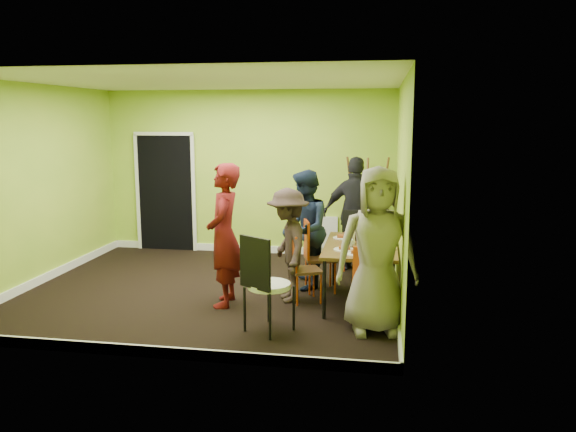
{
  "coord_description": "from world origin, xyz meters",
  "views": [
    {
      "loc": [
        2.24,
        -7.15,
        2.32
      ],
      "look_at": [
        1.06,
        0.0,
        1.06
      ],
      "focal_mm": 35.0,
      "sensor_mm": 36.0,
      "label": 1
    }
  ],
  "objects_px": {
    "chair_left_near": "(300,264)",
    "person_standing": "(224,235)",
    "orange_bottle": "(354,237)",
    "person_back_end": "(356,214)",
    "chair_back_end": "(355,229)",
    "chair_front_end": "(368,280)",
    "chair_left_far": "(315,252)",
    "blue_bottle": "(373,241)",
    "thermos": "(352,235)",
    "dining_table": "(361,249)",
    "person_left_far": "(304,230)",
    "chair_bentwood": "(264,279)",
    "person_left_near": "(288,245)",
    "person_front_end": "(377,251)",
    "easel": "(367,210)"
  },
  "relations": [
    {
      "from": "person_left_far",
      "to": "chair_front_end",
      "type": "bearing_deg",
      "value": 28.19
    },
    {
      "from": "chair_left_far",
      "to": "chair_left_near",
      "type": "bearing_deg",
      "value": -30.29
    },
    {
      "from": "chair_back_end",
      "to": "orange_bottle",
      "type": "relative_size",
      "value": 10.87
    },
    {
      "from": "chair_back_end",
      "to": "chair_front_end",
      "type": "xyz_separation_m",
      "value": [
        0.25,
        -2.16,
        -0.15
      ]
    },
    {
      "from": "chair_bentwood",
      "to": "easel",
      "type": "bearing_deg",
      "value": 105.49
    },
    {
      "from": "dining_table",
      "to": "orange_bottle",
      "type": "xyz_separation_m",
      "value": [
        -0.1,
        0.25,
        0.1
      ]
    },
    {
      "from": "dining_table",
      "to": "chair_bentwood",
      "type": "relative_size",
      "value": 1.37
    },
    {
      "from": "person_left_far",
      "to": "person_back_end",
      "type": "height_order",
      "value": "person_back_end"
    },
    {
      "from": "chair_left_far",
      "to": "person_back_end",
      "type": "relative_size",
      "value": 0.56
    },
    {
      "from": "thermos",
      "to": "chair_left_near",
      "type": "bearing_deg",
      "value": -166.17
    },
    {
      "from": "dining_table",
      "to": "chair_back_end",
      "type": "bearing_deg",
      "value": 95.47
    },
    {
      "from": "dining_table",
      "to": "person_front_end",
      "type": "distance_m",
      "value": 1.03
    },
    {
      "from": "chair_bentwood",
      "to": "orange_bottle",
      "type": "distance_m",
      "value": 1.74
    },
    {
      "from": "person_left_far",
      "to": "person_back_end",
      "type": "relative_size",
      "value": 0.93
    },
    {
      "from": "chair_left_near",
      "to": "person_standing",
      "type": "xyz_separation_m",
      "value": [
        -0.92,
        -0.26,
        0.4
      ]
    },
    {
      "from": "chair_left_far",
      "to": "chair_front_end",
      "type": "relative_size",
      "value": 1.06
    },
    {
      "from": "chair_front_end",
      "to": "thermos",
      "type": "height_order",
      "value": "thermos"
    },
    {
      "from": "person_left_far",
      "to": "person_front_end",
      "type": "distance_m",
      "value": 1.81
    },
    {
      "from": "person_left_far",
      "to": "blue_bottle",
      "type": "bearing_deg",
      "value": 42.9
    },
    {
      "from": "dining_table",
      "to": "thermos",
      "type": "bearing_deg",
      "value": 159.55
    },
    {
      "from": "chair_left_near",
      "to": "thermos",
      "type": "xyz_separation_m",
      "value": [
        0.65,
        0.16,
        0.37
      ]
    },
    {
      "from": "person_front_end",
      "to": "orange_bottle",
      "type": "bearing_deg",
      "value": 95.21
    },
    {
      "from": "blue_bottle",
      "to": "person_left_near",
      "type": "height_order",
      "value": "person_left_near"
    },
    {
      "from": "chair_left_near",
      "to": "chair_front_end",
      "type": "distance_m",
      "value": 1.08
    },
    {
      "from": "chair_back_end",
      "to": "person_back_end",
      "type": "relative_size",
      "value": 0.54
    },
    {
      "from": "person_back_end",
      "to": "person_front_end",
      "type": "xyz_separation_m",
      "value": [
        0.33,
        -2.56,
        0.04
      ]
    },
    {
      "from": "chair_bentwood",
      "to": "person_back_end",
      "type": "height_order",
      "value": "person_back_end"
    },
    {
      "from": "orange_bottle",
      "to": "person_front_end",
      "type": "bearing_deg",
      "value": -76.25
    },
    {
      "from": "chair_left_near",
      "to": "person_left_near",
      "type": "relative_size",
      "value": 0.61
    },
    {
      "from": "orange_bottle",
      "to": "chair_left_far",
      "type": "bearing_deg",
      "value": 168.37
    },
    {
      "from": "dining_table",
      "to": "person_left_far",
      "type": "distance_m",
      "value": 0.95
    },
    {
      "from": "chair_left_far",
      "to": "blue_bottle",
      "type": "relative_size",
      "value": 4.61
    },
    {
      "from": "person_standing",
      "to": "chair_front_end",
      "type": "bearing_deg",
      "value": 71.73
    },
    {
      "from": "chair_bentwood",
      "to": "thermos",
      "type": "distance_m",
      "value": 1.57
    },
    {
      "from": "easel",
      "to": "person_left_far",
      "type": "height_order",
      "value": "easel"
    },
    {
      "from": "chair_back_end",
      "to": "chair_front_end",
      "type": "height_order",
      "value": "chair_back_end"
    },
    {
      "from": "person_left_near",
      "to": "thermos",
      "type": "bearing_deg",
      "value": 78.61
    },
    {
      "from": "chair_left_far",
      "to": "chair_front_end",
      "type": "bearing_deg",
      "value": 18.27
    },
    {
      "from": "chair_left_near",
      "to": "thermos",
      "type": "height_order",
      "value": "thermos"
    },
    {
      "from": "thermos",
      "to": "person_left_far",
      "type": "bearing_deg",
      "value": 145.02
    },
    {
      "from": "orange_bottle",
      "to": "chair_left_near",
      "type": "bearing_deg",
      "value": -150.75
    },
    {
      "from": "chair_bentwood",
      "to": "person_front_end",
      "type": "bearing_deg",
      "value": 43.5
    },
    {
      "from": "person_left_far",
      "to": "chair_left_near",
      "type": "bearing_deg",
      "value": -4.14
    },
    {
      "from": "dining_table",
      "to": "chair_left_far",
      "type": "distance_m",
      "value": 0.74
    },
    {
      "from": "chair_back_end",
      "to": "person_left_far",
      "type": "bearing_deg",
      "value": 56.62
    },
    {
      "from": "chair_bentwood",
      "to": "orange_bottle",
      "type": "height_order",
      "value": "chair_bentwood"
    },
    {
      "from": "orange_bottle",
      "to": "person_back_end",
      "type": "relative_size",
      "value": 0.05
    },
    {
      "from": "chair_front_end",
      "to": "person_back_end",
      "type": "distance_m",
      "value": 2.37
    },
    {
      "from": "easel",
      "to": "blue_bottle",
      "type": "xyz_separation_m",
      "value": [
        0.14,
        -2.43,
        0.0
      ]
    },
    {
      "from": "dining_table",
      "to": "person_back_end",
      "type": "bearing_deg",
      "value": 94.63
    }
  ]
}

